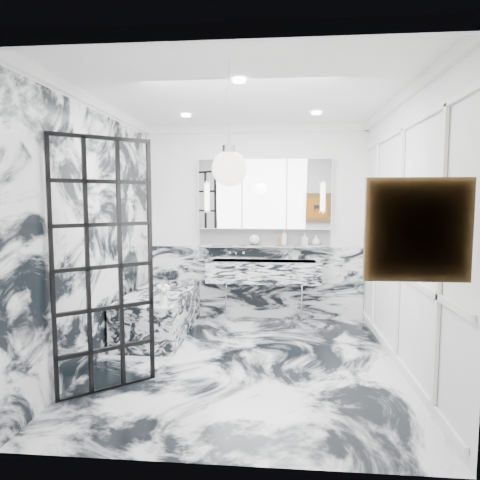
# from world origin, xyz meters

# --- Properties ---
(floor) EXTENTS (3.60, 3.60, 0.00)m
(floor) POSITION_xyz_m (0.00, 0.00, 0.00)
(floor) COLOR silver
(floor) RESTS_ON ground
(ceiling) EXTENTS (3.60, 3.60, 0.00)m
(ceiling) POSITION_xyz_m (0.00, 0.00, 2.80)
(ceiling) COLOR white
(ceiling) RESTS_ON wall_back
(wall_back) EXTENTS (3.60, 0.00, 3.60)m
(wall_back) POSITION_xyz_m (0.00, 1.80, 1.40)
(wall_back) COLOR white
(wall_back) RESTS_ON floor
(wall_front) EXTENTS (3.60, 0.00, 3.60)m
(wall_front) POSITION_xyz_m (0.00, -1.80, 1.40)
(wall_front) COLOR white
(wall_front) RESTS_ON floor
(wall_left) EXTENTS (0.00, 3.60, 3.60)m
(wall_left) POSITION_xyz_m (-1.60, 0.00, 1.40)
(wall_left) COLOR white
(wall_left) RESTS_ON floor
(wall_right) EXTENTS (0.00, 3.60, 3.60)m
(wall_right) POSITION_xyz_m (1.60, 0.00, 1.40)
(wall_right) COLOR white
(wall_right) RESTS_ON floor
(marble_clad_back) EXTENTS (3.18, 0.05, 1.05)m
(marble_clad_back) POSITION_xyz_m (0.00, 1.78, 0.53)
(marble_clad_back) COLOR silver
(marble_clad_back) RESTS_ON floor
(marble_clad_left) EXTENTS (0.02, 3.56, 2.68)m
(marble_clad_left) POSITION_xyz_m (-1.59, 0.00, 1.34)
(marble_clad_left) COLOR silver
(marble_clad_left) RESTS_ON floor
(panel_molding) EXTENTS (0.03, 3.40, 2.30)m
(panel_molding) POSITION_xyz_m (1.58, 0.00, 1.30)
(panel_molding) COLOR white
(panel_molding) RESTS_ON floor
(soap_bottle_a) EXTENTS (0.09, 0.09, 0.22)m
(soap_bottle_a) POSITION_xyz_m (0.44, 1.71, 1.20)
(soap_bottle_a) COLOR #8C5919
(soap_bottle_a) RESTS_ON ledge
(soap_bottle_b) EXTENTS (0.10, 0.10, 0.18)m
(soap_bottle_b) POSITION_xyz_m (0.73, 1.71, 1.18)
(soap_bottle_b) COLOR #4C4C51
(soap_bottle_b) RESTS_ON ledge
(soap_bottle_c) EXTENTS (0.14, 0.14, 0.15)m
(soap_bottle_c) POSITION_xyz_m (0.89, 1.71, 1.16)
(soap_bottle_c) COLOR silver
(soap_bottle_c) RESTS_ON ledge
(face_pot) EXTENTS (0.15, 0.15, 0.15)m
(face_pot) POSITION_xyz_m (0.01, 1.71, 1.17)
(face_pot) COLOR white
(face_pot) RESTS_ON ledge
(amber_bottle) EXTENTS (0.04, 0.04, 0.10)m
(amber_bottle) POSITION_xyz_m (0.38, 1.71, 1.14)
(amber_bottle) COLOR #8C5919
(amber_bottle) RESTS_ON ledge
(flower_vase) EXTENTS (0.09, 0.09, 0.12)m
(flower_vase) POSITION_xyz_m (-0.93, 0.20, 0.61)
(flower_vase) COLOR silver
(flower_vase) RESTS_ON bathtub
(crittall_door) EXTENTS (0.70, 0.59, 2.28)m
(crittall_door) POSITION_xyz_m (-1.20, -0.77, 1.14)
(crittall_door) COLOR black
(crittall_door) RESTS_ON floor
(artwork) EXTENTS (0.54, 0.05, 0.54)m
(artwork) POSITION_xyz_m (1.20, -1.76, 1.56)
(artwork) COLOR #CA6714
(artwork) RESTS_ON wall_front
(pendant_light) EXTENTS (0.26, 0.26, 0.26)m
(pendant_light) POSITION_xyz_m (-0.01, -1.28, 1.97)
(pendant_light) COLOR white
(pendant_light) RESTS_ON ceiling
(trough_sink) EXTENTS (1.60, 0.45, 0.30)m
(trough_sink) POSITION_xyz_m (0.15, 1.55, 0.73)
(trough_sink) COLOR silver
(trough_sink) RESTS_ON wall_back
(ledge) EXTENTS (1.90, 0.14, 0.04)m
(ledge) POSITION_xyz_m (0.15, 1.72, 1.07)
(ledge) COLOR silver
(ledge) RESTS_ON wall_back
(subway_tile) EXTENTS (1.90, 0.03, 0.23)m
(subway_tile) POSITION_xyz_m (0.15, 1.78, 1.21)
(subway_tile) COLOR white
(subway_tile) RESTS_ON wall_back
(mirror_cabinet) EXTENTS (1.90, 0.16, 1.00)m
(mirror_cabinet) POSITION_xyz_m (0.15, 1.73, 1.82)
(mirror_cabinet) COLOR white
(mirror_cabinet) RESTS_ON wall_back
(sconce_left) EXTENTS (0.07, 0.07, 0.40)m
(sconce_left) POSITION_xyz_m (-0.67, 1.63, 1.78)
(sconce_left) COLOR white
(sconce_left) RESTS_ON mirror_cabinet
(sconce_right) EXTENTS (0.07, 0.07, 0.40)m
(sconce_right) POSITION_xyz_m (0.97, 1.63, 1.78)
(sconce_right) COLOR white
(sconce_right) RESTS_ON mirror_cabinet
(bathtub) EXTENTS (0.75, 1.65, 0.55)m
(bathtub) POSITION_xyz_m (-1.18, 0.90, 0.28)
(bathtub) COLOR silver
(bathtub) RESTS_ON floor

